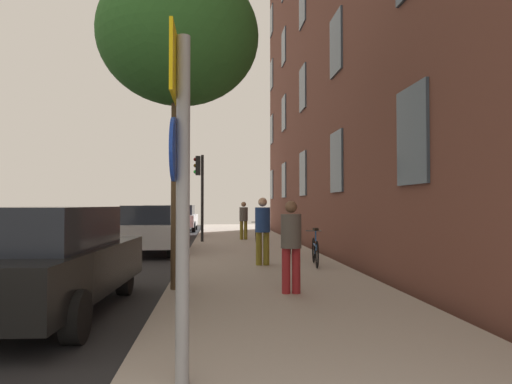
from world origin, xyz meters
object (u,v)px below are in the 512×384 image
bicycle_0 (315,251)px  bicycle_2 (258,236)px  pedestrian_0 (291,240)px  pedestrian_1 (263,226)px  bicycle_1 (289,243)px  car_3 (181,218)px  sign_post (180,175)px  car_0 (50,260)px  traffic_light (200,182)px  tree_near (179,38)px  car_1 (150,229)px  pedestrian_2 (244,218)px  car_2 (164,221)px

bicycle_0 → bicycle_2: 5.48m
pedestrian_0 → pedestrian_1: size_ratio=0.94×
bicycle_1 → car_3: bearing=106.5°
sign_post → car_0: size_ratio=0.67×
bicycle_1 → pedestrian_0: 5.67m
traffic_light → car_3: (-1.48, 9.20, -1.76)m
sign_post → bicycle_0: (2.83, 7.21, -1.43)m
tree_near → car_3: bearing=94.2°
traffic_light → car_0: bearing=-98.6°
tree_near → car_1: (-1.51, 7.05, -3.91)m
sign_post → tree_near: tree_near is taller
bicycle_2 → pedestrian_2: bearing=96.5°
traffic_light → car_0: size_ratio=0.79×
bicycle_1 → traffic_light: bearing=117.8°
sign_post → car_3: 24.08m
sign_post → car_3: sign_post is taller
pedestrian_2 → car_0: size_ratio=0.36×
car_2 → bicycle_2: bearing=-54.5°
traffic_light → bicycle_2: (2.25, -2.17, -2.10)m
car_1 → car_2: size_ratio=1.02×
car_0 → pedestrian_1: bearing=50.6°
bicycle_2 → pedestrian_2: size_ratio=1.02×
bicycle_2 → pedestrian_0: pedestrian_0 is taller
bicycle_0 → bicycle_1: bearing=98.4°
pedestrian_0 → car_3: bearing=99.7°
traffic_light → bicycle_0: 8.48m
tree_near → bicycle_2: size_ratio=3.50×
bicycle_0 → pedestrian_1: pedestrian_1 is taller
pedestrian_2 → car_3: (-3.38, 8.27, -0.23)m
pedestrian_1 → bicycle_1: bearing=62.6°
bicycle_2 → pedestrian_0: 8.86m
bicycle_1 → pedestrian_0: (-0.90, -5.57, 0.54)m
pedestrian_1 → car_2: pedestrian_1 is taller
bicycle_2 → pedestrian_2: 3.18m
sign_post → car_1: 11.62m
pedestrian_1 → car_0: (-3.64, -4.44, -0.26)m
pedestrian_2 → car_1: pedestrian_2 is taller
pedestrian_1 → car_0: pedestrian_1 is taller
bicycle_0 → traffic_light: bearing=112.8°
bicycle_2 → sign_post: bearing=-98.6°
sign_post → pedestrian_2: bearing=84.4°
car_2 → pedestrian_2: bearing=-35.2°
bicycle_1 → car_1: 4.88m
pedestrian_0 → car_0: size_ratio=0.35×
bicycle_2 → pedestrian_1: 5.27m
tree_near → bicycle_1: bearing=59.8°
sign_post → pedestrian_1: 7.59m
pedestrian_0 → traffic_light: bearing=100.1°
car_3 → pedestrian_0: bearing=-80.3°
pedestrian_2 → car_2: size_ratio=0.39×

